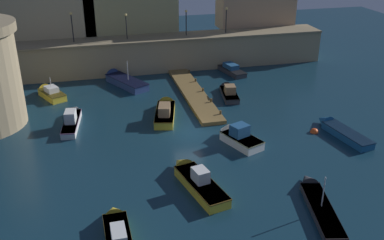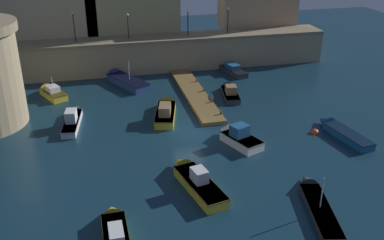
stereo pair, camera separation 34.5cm
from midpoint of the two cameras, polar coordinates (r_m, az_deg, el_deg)
name	(u,v)px [view 2 (the right image)]	position (r m, az deg, el deg)	size (l,w,h in m)	color
ground_plane	(189,133)	(38.75, -0.16, -1.73)	(99.45, 99.45, 0.00)	#112D3D
quay_wall	(155,53)	(54.99, -4.66, 8.56)	(43.02, 4.07, 4.05)	#9E8966
old_town_backdrop	(135,1)	(57.41, -7.16, 15.00)	(38.43, 5.53, 9.66)	tan
pier_dock	(195,93)	(47.07, 0.55, 3.44)	(2.30, 15.60, 0.70)	brown
quay_lamp_0	(74,22)	(53.37, -14.83, 12.11)	(0.32, 0.32, 3.45)	black
quay_lamp_1	(128,22)	(53.65, -8.08, 12.43)	(0.32, 0.32, 2.98)	black
quay_lamp_2	(188,18)	(54.78, -0.35, 12.99)	(0.32, 0.32, 3.09)	black
quay_lamp_3	(228,16)	(56.12, 4.85, 13.22)	(0.32, 0.32, 3.14)	black
moored_boat_0	(228,67)	(55.06, 4.78, 6.79)	(2.89, 6.91, 1.55)	#333338
moored_boat_1	(315,200)	(30.75, 15.92, -9.92)	(2.89, 7.38, 3.03)	#333338
moored_boat_2	(115,231)	(27.12, -9.51, -13.88)	(1.52, 5.41, 1.85)	gold
moored_boat_3	(236,136)	(37.26, 5.97, -2.09)	(3.30, 4.94, 2.18)	white
moored_boat_4	(229,91)	(47.33, 5.01, 3.74)	(2.25, 5.61, 1.80)	#333338
moored_boat_5	(166,110)	(42.31, -3.13, 1.33)	(3.22, 6.83, 2.04)	gold
moored_boat_6	(73,118)	(41.92, -14.83, 0.23)	(2.03, 6.73, 1.89)	silver
moored_boat_7	(51,92)	(49.01, -17.53, 3.48)	(3.42, 4.83, 2.65)	gold
moored_boat_8	(340,131)	(40.57, 18.74, -1.30)	(2.37, 6.57, 1.35)	#195689
moored_boat_9	(123,80)	(51.02, -8.72, 5.18)	(5.00, 7.38, 3.43)	navy
moored_boat_11	(194,178)	(31.45, 0.56, -7.54)	(3.02, 6.97, 2.05)	gold
mooring_buoy_0	(315,133)	(40.34, 15.76, -1.61)	(0.75, 0.75, 0.75)	#EA4C19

